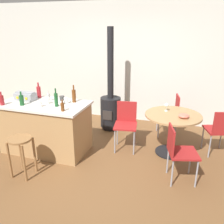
% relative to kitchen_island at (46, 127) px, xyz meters
% --- Properties ---
extents(ground_plane, '(8.80, 8.80, 0.00)m').
position_rel_kitchen_island_xyz_m(ground_plane, '(0.88, -0.26, -0.45)').
color(ground_plane, brown).
extents(back_wall, '(8.00, 0.10, 2.70)m').
position_rel_kitchen_island_xyz_m(back_wall, '(0.88, 2.03, 0.90)').
color(back_wall, beige).
rests_on(back_wall, ground_plane).
extents(kitchen_island, '(1.54, 0.83, 0.90)m').
position_rel_kitchen_island_xyz_m(kitchen_island, '(0.00, 0.00, 0.00)').
color(kitchen_island, '#A37A4C').
rests_on(kitchen_island, ground_plane).
extents(wooden_stool, '(0.34, 0.34, 0.62)m').
position_rel_kitchen_island_xyz_m(wooden_stool, '(0.09, -0.81, 0.01)').
color(wooden_stool, olive).
rests_on(wooden_stool, ground_plane).
extents(dining_table, '(0.96, 0.96, 0.74)m').
position_rel_kitchen_island_xyz_m(dining_table, '(2.18, 0.56, 0.11)').
color(dining_table, black).
rests_on(dining_table, ground_plane).
extents(folding_chair_near, '(0.46, 0.46, 0.87)m').
position_rel_kitchen_island_xyz_m(folding_chair_near, '(1.36, 0.50, 0.07)').
color(folding_chair_near, maroon).
rests_on(folding_chair_near, ground_plane).
extents(folding_chair_far, '(0.49, 0.49, 0.85)m').
position_rel_kitchen_island_xyz_m(folding_chair_far, '(2.33, -0.24, 0.05)').
color(folding_chair_far, maroon).
rests_on(folding_chair_far, ground_plane).
extents(folding_chair_left, '(0.50, 0.50, 0.85)m').
position_rel_kitchen_island_xyz_m(folding_chair_left, '(2.96, 0.74, 0.04)').
color(folding_chair_left, maroon).
rests_on(folding_chair_left, ground_plane).
extents(folding_chair_right, '(0.47, 0.47, 0.86)m').
position_rel_kitchen_island_xyz_m(folding_chair_right, '(2.09, 1.34, 0.05)').
color(folding_chair_right, maroon).
rests_on(folding_chair_right, ground_plane).
extents(wood_stove, '(0.44, 0.45, 2.16)m').
position_rel_kitchen_island_xyz_m(wood_stove, '(0.81, 1.28, 0.08)').
color(wood_stove, black).
rests_on(wood_stove, ground_plane).
extents(toolbox, '(0.36, 0.21, 0.15)m').
position_rel_kitchen_island_xyz_m(toolbox, '(-0.42, 0.08, 0.52)').
color(toolbox, gray).
rests_on(toolbox, kitchen_island).
extents(bottle_0, '(0.07, 0.07, 0.24)m').
position_rel_kitchen_island_xyz_m(bottle_0, '(-0.28, -0.20, 0.54)').
color(bottle_0, '#194C23').
rests_on(bottle_0, kitchen_island).
extents(bottle_1, '(0.06, 0.06, 0.19)m').
position_rel_kitchen_island_xyz_m(bottle_1, '(0.02, 0.15, 0.52)').
color(bottle_1, '#B7B2AD').
rests_on(bottle_1, kitchen_island).
extents(bottle_2, '(0.06, 0.06, 0.31)m').
position_rel_kitchen_island_xyz_m(bottle_2, '(0.31, -0.08, 0.57)').
color(bottle_2, '#194C23').
rests_on(bottle_2, kitchen_island).
extents(bottle_3, '(0.07, 0.07, 0.29)m').
position_rel_kitchen_island_xyz_m(bottle_3, '(-0.27, 0.29, 0.56)').
color(bottle_3, maroon).
rests_on(bottle_3, kitchen_island).
extents(bottle_4, '(0.07, 0.07, 0.23)m').
position_rel_kitchen_island_xyz_m(bottle_4, '(-0.61, -0.29, 0.54)').
color(bottle_4, maroon).
rests_on(bottle_4, kitchen_island).
extents(bottle_5, '(0.06, 0.06, 0.19)m').
position_rel_kitchen_island_xyz_m(bottle_5, '(0.52, -0.26, 0.52)').
color(bottle_5, '#603314').
rests_on(bottle_5, kitchen_island).
extents(bottle_6, '(0.07, 0.07, 0.31)m').
position_rel_kitchen_island_xyz_m(bottle_6, '(0.48, 0.22, 0.57)').
color(bottle_6, '#603314').
rests_on(bottle_6, kitchen_island).
extents(cup_0, '(0.12, 0.09, 0.08)m').
position_rel_kitchen_island_xyz_m(cup_0, '(0.23, 0.26, 0.49)').
color(cup_0, '#383838').
rests_on(cup_0, kitchen_island).
extents(cup_1, '(0.11, 0.07, 0.10)m').
position_rel_kitchen_island_xyz_m(cup_1, '(0.06, -0.18, 0.50)').
color(cup_1, white).
rests_on(cup_1, kitchen_island).
extents(cup_2, '(0.12, 0.08, 0.10)m').
position_rel_kitchen_island_xyz_m(cup_2, '(0.38, 0.12, 0.50)').
color(cup_2, white).
rests_on(cup_2, kitchen_island).
extents(cup_3, '(0.12, 0.08, 0.10)m').
position_rel_kitchen_island_xyz_m(cup_3, '(0.09, 0.00, 0.50)').
color(cup_3, white).
rests_on(cup_3, kitchen_island).
extents(wine_glass, '(0.07, 0.07, 0.14)m').
position_rel_kitchen_island_xyz_m(wine_glass, '(2.04, 0.70, 0.39)').
color(wine_glass, silver).
rests_on(wine_glass, dining_table).
extents(serving_bowl, '(0.18, 0.18, 0.07)m').
position_rel_kitchen_island_xyz_m(serving_bowl, '(2.35, 0.46, 0.32)').
color(serving_bowl, '#DB6651').
rests_on(serving_bowl, dining_table).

